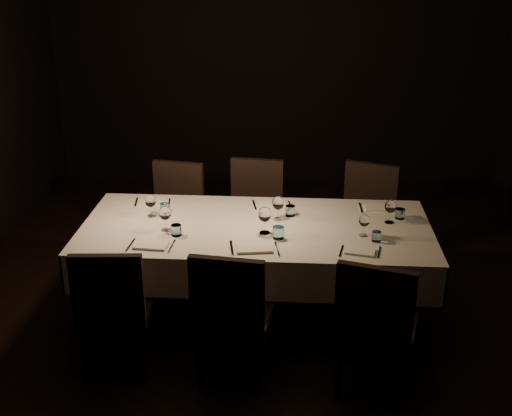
# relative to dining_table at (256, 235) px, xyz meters

# --- Properties ---
(room) EXTENTS (5.01, 6.01, 3.01)m
(room) POSITION_rel_dining_table_xyz_m (0.00, 0.00, 0.81)
(room) COLOR black
(room) RESTS_ON ground
(dining_table) EXTENTS (2.52, 1.12, 0.76)m
(dining_table) POSITION_rel_dining_table_xyz_m (0.00, 0.00, 0.00)
(dining_table) COLOR black
(dining_table) RESTS_ON ground
(chair_near_left) EXTENTS (0.48, 0.48, 0.93)m
(chair_near_left) POSITION_rel_dining_table_xyz_m (-0.86, -0.75, -0.17)
(chair_near_left) COLOR black
(chair_near_left) RESTS_ON ground
(place_setting_near_left) EXTENTS (0.33, 0.40, 0.18)m
(place_setting_near_left) POSITION_rel_dining_table_xyz_m (-0.63, -0.22, 0.15)
(place_setting_near_left) COLOR silver
(place_setting_near_left) RESTS_ON dining_table
(chair_near_center) EXTENTS (0.51, 0.51, 0.95)m
(chair_near_center) POSITION_rel_dining_table_xyz_m (-0.10, -0.79, -0.16)
(chair_near_center) COLOR black
(chair_near_center) RESTS_ON ground
(place_setting_near_center) EXTENTS (0.37, 0.42, 0.20)m
(place_setting_near_center) POSITION_rel_dining_table_xyz_m (0.07, -0.22, 0.15)
(place_setting_near_center) COLOR silver
(place_setting_near_center) RESTS_ON dining_table
(chair_near_right) EXTENTS (0.57, 0.57, 0.96)m
(chair_near_right) POSITION_rel_dining_table_xyz_m (0.78, -0.86, -0.16)
(chair_near_right) COLOR black
(chair_near_right) RESTS_ON ground
(place_setting_near_right) EXTENTS (0.30, 0.39, 0.16)m
(place_setting_near_right) POSITION_rel_dining_table_xyz_m (0.76, -0.22, 0.14)
(place_setting_near_right) COLOR silver
(place_setting_near_right) RESTS_ON dining_table
(chair_far_left) EXTENTS (0.51, 0.51, 0.92)m
(chair_far_left) POSITION_rel_dining_table_xyz_m (-0.75, 0.81, -0.18)
(chair_far_left) COLOR black
(chair_far_left) RESTS_ON ground
(place_setting_far_left) EXTENTS (0.31, 0.39, 0.17)m
(place_setting_far_left) POSITION_rel_dining_table_xyz_m (-0.79, 0.22, 0.14)
(place_setting_far_left) COLOR silver
(place_setting_far_left) RESTS_ON dining_table
(chair_far_center) EXTENTS (0.50, 0.50, 0.95)m
(chair_far_center) POSITION_rel_dining_table_xyz_m (-0.07, 0.85, -0.16)
(chair_far_center) COLOR black
(chair_far_center) RESTS_ON ground
(place_setting_far_center) EXTENTS (0.34, 0.40, 0.18)m
(place_setting_far_center) POSITION_rel_dining_table_xyz_m (0.16, 0.22, 0.15)
(place_setting_far_center) COLOR silver
(place_setting_far_center) RESTS_ON dining_table
(chair_far_right) EXTENTS (0.58, 0.58, 0.95)m
(chair_far_right) POSITION_rel_dining_table_xyz_m (0.88, 0.80, -0.17)
(chair_far_right) COLOR black
(chair_far_right) RESTS_ON ground
(place_setting_far_right) EXTENTS (0.32, 0.40, 0.18)m
(place_setting_far_right) POSITION_rel_dining_table_xyz_m (0.97, 0.22, 0.14)
(place_setting_far_right) COLOR silver
(place_setting_far_right) RESTS_ON dining_table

